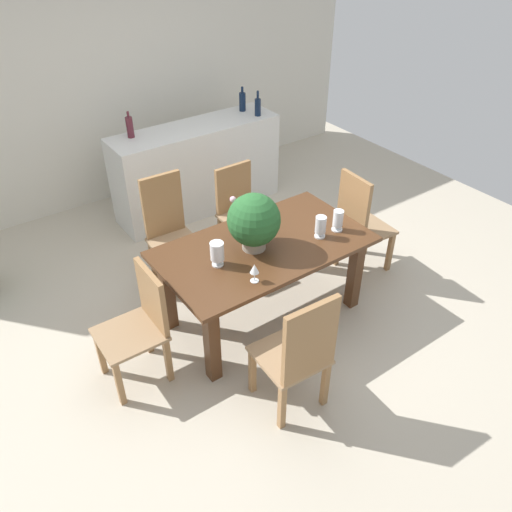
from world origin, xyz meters
TOP-DOWN VIEW (x-y plane):
  - ground_plane at (0.00, 0.00)m, footprint 7.04×7.04m
  - back_wall at (0.00, 2.60)m, footprint 6.40×0.10m
  - dining_table at (0.00, -0.23)m, footprint 1.70×0.96m
  - chair_head_end at (-1.10, -0.23)m, footprint 0.46×0.44m
  - chair_far_right at (0.38, 0.70)m, footprint 0.43×0.44m
  - chair_foot_end at (1.09, -0.22)m, footprint 0.47×0.44m
  - chair_near_left at (-0.39, -1.17)m, footprint 0.47×0.47m
  - chair_far_left at (-0.38, 0.71)m, footprint 0.43×0.46m
  - flower_centerpiece at (-0.09, -0.22)m, footprint 0.42×0.42m
  - crystal_vase_left at (0.63, -0.40)m, footprint 0.09×0.09m
  - crystal_vase_center_near at (0.44, -0.40)m, footprint 0.09×0.09m
  - crystal_vase_right at (-0.44, -0.24)m, footprint 0.11×0.11m
  - wine_glass at (-0.33, -0.56)m, footprint 0.07×0.07m
  - kitchen_counter at (0.50, 1.72)m, footprint 1.90×0.53m
  - wine_bottle_amber at (1.18, 1.81)m, footprint 0.07×0.07m
  - wine_bottle_tall at (1.24, 1.59)m, footprint 0.07×0.07m
  - wine_bottle_dark at (-0.17, 1.84)m, footprint 0.07×0.07m

SIDE VIEW (x-z plane):
  - ground_plane at x=0.00m, z-range 0.00..0.00m
  - kitchen_counter at x=0.50m, z-range 0.00..0.99m
  - chair_head_end at x=-1.10m, z-range 0.05..0.97m
  - chair_far_right at x=0.38m, z-range 0.05..0.98m
  - chair_foot_end at x=1.09m, z-range 0.04..1.08m
  - chair_far_left at x=-0.38m, z-range 0.04..1.08m
  - chair_near_left at x=-0.39m, z-range 0.04..1.08m
  - dining_table at x=0.00m, z-range 0.24..0.98m
  - crystal_vase_left at x=0.63m, z-range 0.75..0.94m
  - wine_glass at x=-0.33m, z-range 0.78..0.92m
  - crystal_vase_center_near at x=0.44m, z-range 0.76..0.94m
  - crystal_vase_right at x=-0.44m, z-range 0.76..0.96m
  - flower_centerpiece at x=-0.09m, z-range 0.76..1.23m
  - wine_bottle_tall at x=1.24m, z-range 0.95..1.23m
  - wine_bottle_amber at x=1.18m, z-range 0.96..1.23m
  - wine_bottle_dark at x=-0.17m, z-range 0.96..1.23m
  - back_wall at x=0.00m, z-range 0.00..2.60m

